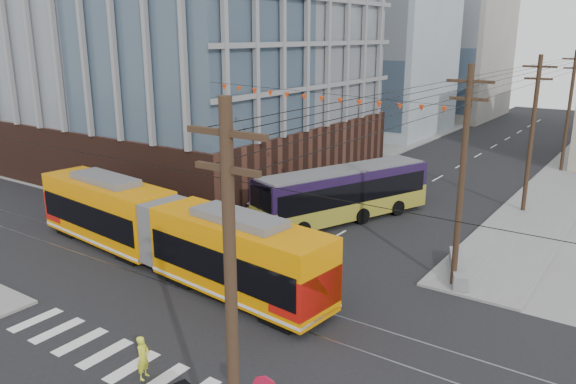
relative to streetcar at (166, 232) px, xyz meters
name	(u,v)px	position (x,y,z in m)	size (l,w,h in m)	color
ground	(174,328)	(5.17, -4.58, -2.03)	(160.00, 160.00, 0.00)	slate
office_building	(178,11)	(-16.83, 18.42, 12.27)	(30.00, 25.00, 28.60)	#381E16
bg_bldg_nw_near	(370,61)	(-11.83, 47.42, 6.97)	(18.00, 16.00, 18.00)	#8C99A5
bg_bldg_nw_far	(447,50)	(-8.83, 67.42, 7.97)	(16.00, 18.00, 20.00)	gray
utility_pole_near	(232,328)	(13.67, -10.58, 3.47)	(0.30, 0.30, 11.00)	black
streetcar	(166,232)	(0.00, 0.00, 0.00)	(21.11, 2.97, 4.07)	orange
city_bus	(343,194)	(3.90, 12.54, -0.18)	(2.83, 13.08, 3.71)	#1C0E30
parked_car_silver	(279,203)	(-0.50, 11.14, -1.27)	(1.62, 4.65, 1.53)	#AEAEAE
parked_car_white	(305,192)	(-0.65, 14.76, -1.27)	(2.15, 5.29, 1.53)	beige
parked_car_grey	(323,187)	(-0.43, 17.14, -1.42)	(2.02, 4.39, 1.22)	#4D4D4D
pedestrian	(143,358)	(6.91, -7.79, -1.18)	(0.62, 0.41, 1.70)	yellow
jersey_barrier	(458,269)	(13.47, 7.69, -1.60)	(0.98, 4.36, 0.87)	gray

